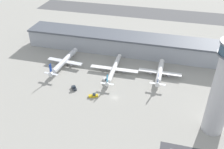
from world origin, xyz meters
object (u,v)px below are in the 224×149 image
object	(u,v)px
airplane_gate_charlie	(160,72)
service_truck_baggage	(106,81)
airplane_gate_bravo	(114,69)
airplane_gate_alpha	(64,61)
service_truck_fuel	(93,96)
service_truck_catering	(74,88)
control_tower	(224,87)

from	to	relation	value
airplane_gate_charlie	service_truck_baggage	size ratio (longest dim) A/B	4.59
service_truck_baggage	airplane_gate_bravo	bearing A→B (deg)	79.41
airplane_gate_alpha	service_truck_fuel	size ratio (longest dim) A/B	6.29
airplane_gate_charlie	service_truck_baggage	bearing A→B (deg)	-155.05
airplane_gate_bravo	airplane_gate_charlie	bearing A→B (deg)	6.55
airplane_gate_bravo	service_truck_catering	size ratio (longest dim) A/B	8.02
airplane_gate_bravo	service_truck_baggage	size ratio (longest dim) A/B	5.77
airplane_gate_charlie	service_truck_catering	xyz separation A→B (m)	(-60.47, -33.80, -2.92)
control_tower	service_truck_fuel	distance (m)	86.81
service_truck_fuel	service_truck_baggage	distance (m)	20.61
service_truck_fuel	service_truck_baggage	xyz separation A→B (m)	(3.75, 20.27, 0.11)
service_truck_fuel	airplane_gate_bravo	bearing A→B (deg)	79.47
airplane_gate_bravo	airplane_gate_alpha	bearing A→B (deg)	179.69
airplane_gate_bravo	service_truck_baggage	bearing A→B (deg)	-100.59
airplane_gate_charlie	airplane_gate_bravo	bearing A→B (deg)	-173.45
control_tower	airplane_gate_charlie	xyz separation A→B (m)	(-36.74, 50.70, -27.89)
service_truck_catering	service_truck_baggage	size ratio (longest dim) A/B	0.72
airplane_gate_charlie	service_truck_fuel	distance (m)	58.30
airplane_gate_bravo	service_truck_baggage	xyz separation A→B (m)	(-2.66, -14.22, -2.79)
airplane_gate_alpha	service_truck_fuel	world-z (taller)	airplane_gate_alpha
airplane_gate_charlie	service_truck_fuel	xyz separation A→B (m)	(-43.46, -38.74, -3.10)
control_tower	airplane_gate_alpha	xyz separation A→B (m)	(-117.91, 46.68, -27.49)
service_truck_catering	airplane_gate_charlie	bearing A→B (deg)	29.20
service_truck_catering	service_truck_baggage	distance (m)	25.80
service_truck_baggage	airplane_gate_alpha	bearing A→B (deg)	160.77
service_truck_fuel	airplane_gate_alpha	bearing A→B (deg)	137.36
airplane_gate_alpha	service_truck_catering	xyz separation A→B (m)	(20.71, -29.78, -3.33)
control_tower	service_truck_baggage	xyz separation A→B (m)	(-76.45, 32.23, -30.88)
control_tower	service_truck_catering	xyz separation A→B (m)	(-97.21, 16.90, -30.82)
airplane_gate_bravo	service_truck_baggage	world-z (taller)	airplane_gate_bravo
airplane_gate_bravo	service_truck_fuel	xyz separation A→B (m)	(-6.41, -34.49, -2.89)
airplane_gate_alpha	service_truck_fuel	bearing A→B (deg)	-42.64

